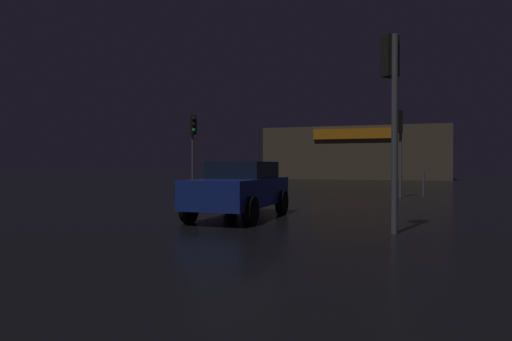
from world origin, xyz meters
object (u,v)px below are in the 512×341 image
traffic_signal_main (193,134)px  car_near (240,188)px  traffic_signal_cross_left (399,134)px  store_building (356,153)px  traffic_signal_opposite (391,90)px

traffic_signal_main → car_near: 12.05m
traffic_signal_cross_left → car_near: size_ratio=0.93×
traffic_signal_main → car_near: bearing=-57.2°
traffic_signal_main → traffic_signal_cross_left: size_ratio=1.05×
store_building → car_near: bearing=-88.3°
traffic_signal_main → traffic_signal_cross_left: 10.37m
store_building → traffic_signal_opposite: 39.65m
store_building → car_near: 37.77m
traffic_signal_main → traffic_signal_opposite: traffic_signal_opposite is taller
traffic_signal_opposite → car_near: 4.90m
traffic_signal_opposite → car_near: (-4.06, 1.61, -2.24)m
traffic_signal_opposite → store_building: bearing=97.5°
store_building → traffic_signal_opposite: (5.16, -39.31, 0.36)m
store_building → traffic_signal_cross_left: bearing=-79.9°
traffic_signal_main → traffic_signal_opposite: size_ratio=0.97×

